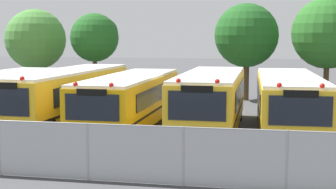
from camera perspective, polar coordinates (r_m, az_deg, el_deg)
name	(u,v)px	position (r m, az deg, el deg)	size (l,w,h in m)	color
ground_plane	(135,128)	(22.65, -3.91, -3.94)	(160.00, 160.00, 0.00)	#424244
school_bus_1	(67,95)	(23.67, -11.75, -0.03)	(2.74, 11.37, 2.78)	yellow
school_bus_2	(131,99)	(22.22, -4.38, -0.58)	(2.59, 10.36, 2.59)	#EAA80C
school_bus_3	(211,99)	(21.60, 5.12, -0.57)	(2.56, 9.88, 2.76)	yellow
school_bus_4	(288,102)	(21.67, 13.97, -0.81)	(2.79, 10.65, 2.69)	yellow
tree_0	(34,39)	(35.98, -15.46, 6.33)	(4.28, 4.28, 6.22)	#4C3823
tree_1	(96,37)	(32.90, -8.48, 6.73)	(3.24, 3.24, 5.83)	#4C3823
tree_2	(245,34)	(32.85, 9.00, 7.03)	(4.27, 4.27, 6.49)	#4C3823
tree_3	(329,31)	(32.46, 18.46, 7.08)	(4.55, 4.55, 6.76)	#4C3823
chainlink_fence	(43,149)	(14.92, -14.53, -6.18)	(19.82, 0.07, 1.71)	#9EA0A3
traffic_cone	(232,173)	(14.40, 7.53, -9.11)	(0.38, 0.38, 0.50)	#EA5914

